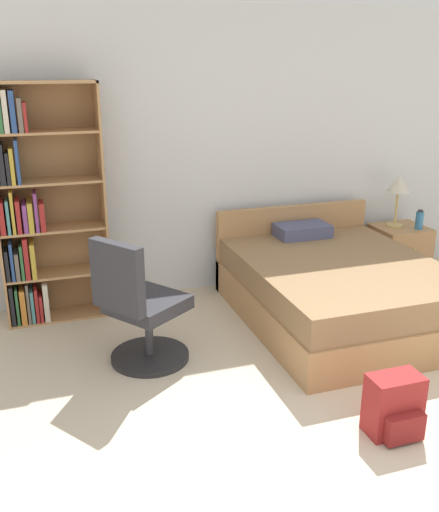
# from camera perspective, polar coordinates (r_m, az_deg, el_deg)

# --- Properties ---
(ground_plane) EXTENTS (14.00, 14.00, 0.00)m
(ground_plane) POSITION_cam_1_polar(r_m,az_deg,el_deg) (3.26, 20.72, -22.81)
(ground_plane) COLOR beige
(wall_back) EXTENTS (9.00, 0.06, 2.60)m
(wall_back) POSITION_cam_1_polar(r_m,az_deg,el_deg) (5.38, 0.49, 10.28)
(wall_back) COLOR silver
(wall_back) RESTS_ON ground_plane
(bookshelf) EXTENTS (0.86, 0.32, 1.97)m
(bookshelf) POSITION_cam_1_polar(r_m,az_deg,el_deg) (4.88, -17.85, 4.42)
(bookshelf) COLOR #AD7F51
(bookshelf) RESTS_ON ground_plane
(bed) EXTENTS (1.55, 1.96, 0.79)m
(bed) POSITION_cam_1_polar(r_m,az_deg,el_deg) (4.97, 11.52, -3.09)
(bed) COLOR #AD7F51
(bed) RESTS_ON ground_plane
(office_chair) EXTENTS (0.72, 0.70, 0.98)m
(office_chair) POSITION_cam_1_polar(r_m,az_deg,el_deg) (4.12, -8.01, -5.40)
(office_chair) COLOR #232326
(office_chair) RESTS_ON ground_plane
(nightstand) EXTENTS (0.51, 0.49, 0.52)m
(nightstand) POSITION_cam_1_polar(r_m,az_deg,el_deg) (6.13, 17.45, 0.47)
(nightstand) COLOR #AD7F51
(nightstand) RESTS_ON ground_plane
(table_lamp) EXTENTS (0.23, 0.23, 0.52)m
(table_lamp) POSITION_cam_1_polar(r_m,az_deg,el_deg) (5.96, 17.47, 6.64)
(table_lamp) COLOR tan
(table_lamp) RESTS_ON nightstand
(water_bottle) EXTENTS (0.08, 0.08, 0.19)m
(water_bottle) POSITION_cam_1_polar(r_m,az_deg,el_deg) (6.01, 19.36, 3.43)
(water_bottle) COLOR teal
(water_bottle) RESTS_ON nightstand
(backpack_red) EXTENTS (0.32, 0.25, 0.37)m
(backpack_red) POSITION_cam_1_polar(r_m,az_deg,el_deg) (3.62, 17.10, -14.21)
(backpack_red) COLOR maroon
(backpack_red) RESTS_ON ground_plane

